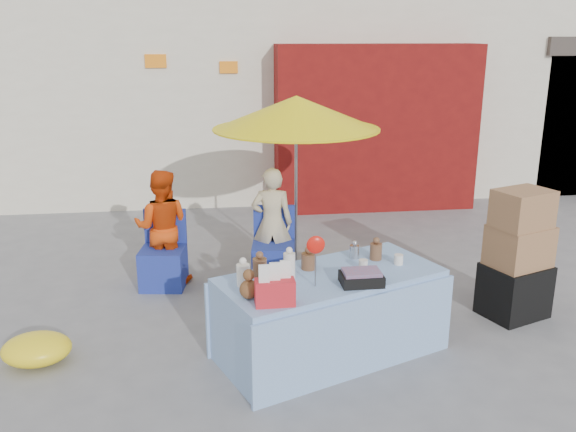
{
  "coord_description": "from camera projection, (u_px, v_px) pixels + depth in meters",
  "views": [
    {
      "loc": [
        -0.42,
        -5.2,
        2.77
      ],
      "look_at": [
        0.33,
        0.6,
        1.0
      ],
      "focal_mm": 38.0,
      "sensor_mm": 36.0,
      "label": 1
    }
  ],
  "objects": [
    {
      "name": "ground",
      "position": [
        262.0,
        336.0,
        5.79
      ],
      "size": [
        80.0,
        80.0,
        0.0
      ],
      "primitive_type": "plane",
      "color": "slate",
      "rests_on": "ground"
    },
    {
      "name": "backdrop",
      "position": [
        253.0,
        15.0,
        12.09
      ],
      "size": [
        14.0,
        8.0,
        7.8
      ],
      "color": "silver",
      "rests_on": "ground"
    },
    {
      "name": "market_table",
      "position": [
        329.0,
        314.0,
        5.36
      ],
      "size": [
        2.18,
        1.6,
        1.2
      ],
      "rotation": [
        0.0,
        0.0,
        0.39
      ],
      "color": "#8AB3DD",
      "rests_on": "ground"
    },
    {
      "name": "chair_left",
      "position": [
        164.0,
        264.0,
        6.87
      ],
      "size": [
        0.54,
        0.53,
        0.85
      ],
      "rotation": [
        0.0,
        0.0,
        -0.14
      ],
      "color": "navy",
      "rests_on": "ground"
    },
    {
      "name": "chair_right",
      "position": [
        274.0,
        259.0,
        7.02
      ],
      "size": [
        0.54,
        0.53,
        0.85
      ],
      "rotation": [
        0.0,
        0.0,
        -0.14
      ],
      "color": "navy",
      "rests_on": "ground"
    },
    {
      "name": "vendor_orange",
      "position": [
        162.0,
        227.0,
        6.88
      ],
      "size": [
        0.7,
        0.58,
        1.32
      ],
      "primitive_type": "imported",
      "rotation": [
        0.0,
        0.0,
        3.0
      ],
      "color": "#D8400B",
      "rests_on": "ground"
    },
    {
      "name": "vendor_beige",
      "position": [
        272.0,
        223.0,
        7.03
      ],
      "size": [
        0.52,
        0.38,
        1.31
      ],
      "primitive_type": "imported",
      "rotation": [
        0.0,
        0.0,
        3.0
      ],
      "color": "#CAB88F",
      "rests_on": "ground"
    },
    {
      "name": "umbrella",
      "position": [
        296.0,
        113.0,
        6.85
      ],
      "size": [
        1.9,
        1.9,
        2.09
      ],
      "color": "gray",
      "rests_on": "ground"
    },
    {
      "name": "box_stack",
      "position": [
        518.0,
        259.0,
        6.05
      ],
      "size": [
        0.73,
        0.66,
        1.32
      ],
      "rotation": [
        0.0,
        0.0,
        0.36
      ],
      "color": "black",
      "rests_on": "ground"
    },
    {
      "name": "tarp_bundle",
      "position": [
        37.0,
        349.0,
        5.28
      ],
      "size": [
        0.7,
        0.61,
        0.27
      ],
      "primitive_type": "ellipsoid",
      "rotation": [
        0.0,
        0.0,
        -0.27
      ],
      "color": "yellow",
      "rests_on": "ground"
    }
  ]
}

